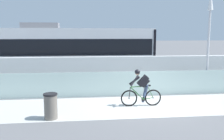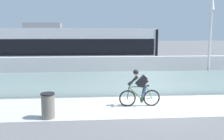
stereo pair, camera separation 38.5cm
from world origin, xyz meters
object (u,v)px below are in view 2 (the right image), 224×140
(tram, at_px, (73,52))
(cyclist_on_bike, at_px, (140,89))
(trash_bin, at_px, (48,106))
(lamp_post_antenna, at_px, (210,30))

(tram, relative_size, cyclist_on_bike, 6.25)
(tram, xyz_separation_m, trash_bin, (-0.33, -8.10, -1.41))
(tram, distance_m, lamp_post_antenna, 8.83)
(lamp_post_antenna, bearing_deg, tram, 147.37)
(cyclist_on_bike, height_order, lamp_post_antenna, lamp_post_antenna)
(trash_bin, bearing_deg, lamp_post_antenna, 23.90)
(cyclist_on_bike, distance_m, trash_bin, 3.87)
(lamp_post_antenna, relative_size, trash_bin, 5.42)
(trash_bin, bearing_deg, tram, 87.65)
(lamp_post_antenna, xyz_separation_m, trash_bin, (-7.67, -3.40, -2.81))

